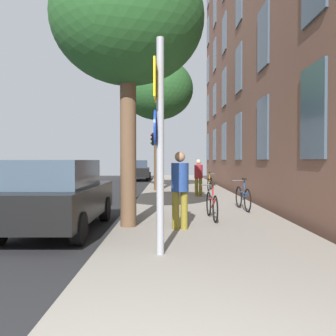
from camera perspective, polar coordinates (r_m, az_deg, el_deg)
The scene contains 15 objects.
ground_plane at distance 17.00m, azimuth -8.86°, elevation -4.25°, with size 41.80×41.80×0.00m, color #332D28.
road_asphalt at distance 17.45m, azimuth -15.71°, elevation -4.12°, with size 7.00×38.00×0.01m, color #232326.
sidewalk at distance 16.82m, azimuth 3.04°, elevation -4.09°, with size 4.20×38.00×0.12m, color gray.
building_facade at distance 17.86m, azimuth 12.22°, elevation 22.91°, with size 0.56×27.00×16.41m.
sign_post at distance 5.65m, azimuth -1.52°, elevation 5.51°, with size 0.16×0.60×3.44m.
traffic_light at distance 22.74m, azimuth -2.21°, elevation 3.19°, with size 0.43×0.24×3.31m.
tree_near at distance 8.69m, azimuth -6.48°, elevation 22.43°, with size 3.44×3.44×6.15m.
tree_far at distance 18.16m, azimuth -1.76°, elevation 12.43°, with size 3.59×3.59×6.58m.
bicycle_0 at distance 9.16m, azimuth 7.04°, elevation -5.87°, with size 0.42×1.69×0.95m.
bicycle_1 at distance 11.03m, azimuth 11.94°, elevation -4.63°, with size 0.42×1.67×0.97m.
bicycle_2 at distance 17.83m, azimuth 6.70°, elevation -2.45°, with size 0.54×1.59×0.92m.
pedestrian_0 at distance 7.72m, azimuth 1.90°, elevation -2.74°, with size 0.52×0.52×1.69m.
pedestrian_1 at distance 14.83m, azimuth 4.90°, elevation -1.15°, with size 0.49×0.49×1.55m.
car_0 at distance 8.42m, azimuth -17.10°, elevation -4.14°, with size 1.77×4.32×1.62m.
car_1 at distance 28.39m, azimuth -4.90°, elevation -0.33°, with size 2.07×4.52×1.62m.
Camera 1 is at (0.21, -1.72, 1.62)m, focal length 37.94 mm.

